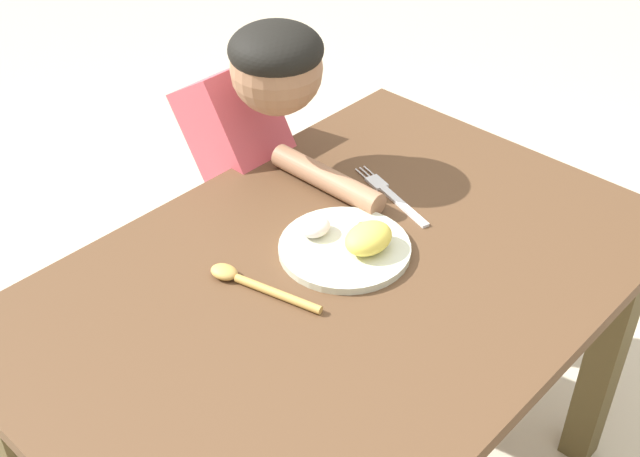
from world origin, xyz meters
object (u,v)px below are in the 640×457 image
at_px(fork, 392,196).
at_px(spoon, 250,282).
at_px(plate, 349,244).
at_px(person, 248,192).

relative_size(fork, spoon, 1.05).
distance_m(plate, fork, 0.19).
height_order(plate, fork, plate).
bearing_deg(fork, plate, 122.29).
bearing_deg(spoon, fork, -104.55).
bearing_deg(person, fork, 100.76).
distance_m(fork, person, 0.37).
distance_m(fork, spoon, 0.36).
relative_size(plate, fork, 1.04).
xyz_separation_m(plate, spoon, (-0.18, 0.06, -0.01)).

